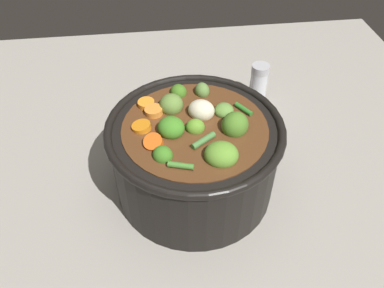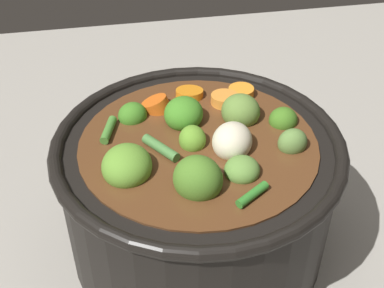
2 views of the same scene
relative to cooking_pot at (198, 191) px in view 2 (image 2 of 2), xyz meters
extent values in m
plane|color=#9E998E|center=(0.00, 0.00, -0.07)|extent=(1.10, 1.10, 0.00)
cylinder|color=black|center=(0.00, 0.00, -0.01)|extent=(0.25, 0.25, 0.13)
torus|color=black|center=(0.00, 0.00, 0.06)|extent=(0.27, 0.27, 0.01)
cylinder|color=brown|center=(0.00, 0.00, 0.00)|extent=(0.22, 0.22, 0.12)
ellipsoid|color=#447921|center=(0.08, 0.02, 0.06)|extent=(0.04, 0.03, 0.03)
ellipsoid|color=#428225|center=(-0.05, 0.05, 0.06)|extent=(0.04, 0.04, 0.03)
ellipsoid|color=#65943F|center=(0.03, -0.05, 0.06)|extent=(0.03, 0.03, 0.02)
ellipsoid|color=#628941|center=(0.08, -0.02, 0.06)|extent=(0.03, 0.03, 0.03)
ellipsoid|color=#659D33|center=(-0.07, -0.03, 0.06)|extent=(0.05, 0.05, 0.03)
ellipsoid|color=#659D2E|center=(-0.01, 0.00, 0.06)|extent=(0.03, 0.03, 0.03)
ellipsoid|color=#448B26|center=(-0.01, 0.04, 0.07)|extent=(0.05, 0.05, 0.03)
ellipsoid|color=olive|center=(0.05, 0.03, 0.07)|extent=(0.05, 0.05, 0.03)
ellipsoid|color=#4F8129|center=(-0.01, -0.06, 0.07)|extent=(0.06, 0.06, 0.04)
cylinder|color=orange|center=(0.04, 0.06, 0.06)|extent=(0.03, 0.03, 0.02)
cylinder|color=orange|center=(-0.03, 0.06, 0.06)|extent=(0.04, 0.04, 0.02)
cylinder|color=orange|center=(0.01, 0.08, 0.06)|extent=(0.04, 0.04, 0.01)
cylinder|color=orange|center=(0.06, 0.07, 0.06)|extent=(0.04, 0.04, 0.01)
ellipsoid|color=beige|center=(0.03, -0.01, 0.07)|extent=(0.05, 0.05, 0.03)
cylinder|color=#498733|center=(-0.08, 0.03, 0.06)|extent=(0.02, 0.04, 0.01)
cylinder|color=#4A803E|center=(-0.04, -0.01, 0.06)|extent=(0.03, 0.04, 0.01)
cylinder|color=#33822B|center=(0.03, -0.08, 0.06)|extent=(0.03, 0.02, 0.01)
camera|label=1|loc=(-0.42, 0.06, 0.43)|focal=36.41mm
camera|label=2|loc=(-0.07, -0.36, 0.34)|focal=47.91mm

